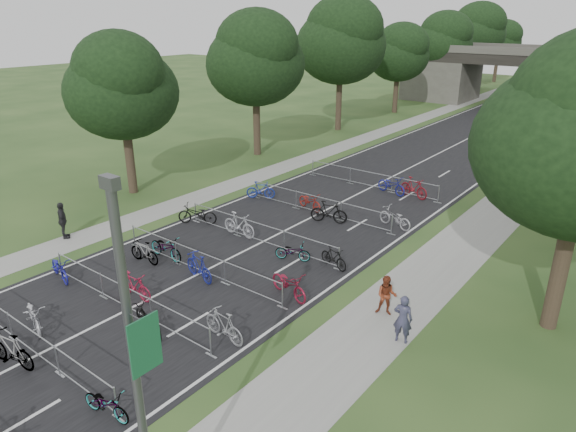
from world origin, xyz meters
name	(u,v)px	position (x,y,z in m)	size (l,w,h in m)	color
road	(490,128)	(0.00, 50.00, 0.01)	(11.00, 140.00, 0.01)	black
sidewalk_left	(419,119)	(-7.50, 50.00, 0.01)	(2.00, 140.00, 0.01)	gray
lane_markings	(490,128)	(0.00, 50.00, 0.00)	(0.12, 140.00, 0.00)	silver
overpass_bridge	(535,78)	(0.00, 65.00, 3.53)	(31.00, 8.00, 7.05)	#4C4A44
lamppost	(137,379)	(8.33, 2.00, 4.28)	(0.61, 0.65, 8.21)	#4C4C51
tree_left_0	(122,88)	(-11.39, 15.93, 6.49)	(6.72, 6.72, 10.25)	#33261C
tree_left_1	(256,60)	(-11.39, 27.93, 7.30)	(7.56, 7.56, 11.53)	#33261C
tree_left_2	(341,43)	(-11.39, 39.93, 8.12)	(8.40, 8.40, 12.81)	#33261C
tree_left_3	(399,54)	(-11.39, 51.93, 6.49)	(6.72, 6.72, 10.25)	#33261C
tree_left_4	(443,41)	(-11.39, 63.93, 7.30)	(7.56, 7.56, 11.53)	#33261C
tree_left_5	(476,32)	(-11.39, 75.93, 8.12)	(8.40, 8.40, 12.81)	#33261C
tree_left_6	(500,41)	(-11.39, 87.93, 6.49)	(6.72, 6.72, 10.25)	#33261C
barrier_row_1	(32,342)	(0.00, 3.60, 0.55)	(9.70, 0.08, 1.10)	#A8ABB1
barrier_row_2	(125,298)	(0.00, 7.20, 0.55)	(9.70, 0.08, 1.10)	#A8ABB1
barrier_row_3	(199,262)	(0.00, 11.00, 0.55)	(9.70, 0.08, 1.10)	#A8ABB1
barrier_row_4	(260,233)	(0.00, 15.00, 0.55)	(9.70, 0.08, 1.10)	#A8ABB1
barrier_row_5	(318,205)	(0.00, 20.00, 0.55)	(9.70, 0.08, 1.10)	#A8ABB1
barrier_row_6	(371,180)	(0.00, 26.00, 0.55)	(9.70, 0.08, 1.10)	#A8ABB1
bike_5	(34,316)	(-1.56, 4.45, 0.53)	(0.71, 2.02, 1.06)	#B4B4BC
bike_6	(11,349)	(-0.07, 2.94, 0.62)	(0.58, 2.06, 1.24)	#A8ABB1
bike_7	(106,404)	(4.30, 3.48, 0.44)	(0.59, 1.69, 0.89)	#A8ABB1
bike_8	(60,268)	(-4.30, 6.99, 0.52)	(0.69, 1.98, 1.04)	#1B1B96
bike_9	(134,286)	(-0.47, 7.96, 0.56)	(0.52, 1.86, 1.12)	maroon
bike_10	(148,320)	(1.91, 6.76, 0.53)	(0.70, 2.02, 1.06)	black
bike_11	(224,325)	(4.30, 8.14, 0.58)	(0.54, 1.92, 1.15)	gray
bike_12	(144,252)	(-2.76, 10.19, 0.54)	(0.50, 1.79, 1.07)	#A8ABB1
bike_13	(166,248)	(-2.31, 11.07, 0.55)	(0.73, 2.10, 1.10)	#A8ABB1
bike_14	(199,267)	(0.37, 10.63, 0.59)	(0.56, 1.97, 1.19)	navy
bike_15	(289,284)	(4.28, 11.84, 0.56)	(0.74, 2.13, 1.12)	maroon
bike_16	(197,214)	(-4.30, 14.84, 0.56)	(0.75, 2.14, 1.12)	black
bike_17	(239,225)	(-1.43, 15.06, 0.62)	(0.58, 2.06, 1.24)	#B1B1B9
bike_18	(293,252)	(2.42, 14.51, 0.44)	(0.58, 1.68, 0.88)	#A8ABB1
bike_19	(334,258)	(4.30, 15.05, 0.49)	(0.46, 1.64, 0.98)	black
bike_20	(261,190)	(-4.30, 20.07, 0.54)	(0.50, 1.78, 1.07)	#1B3098
bike_21	(310,201)	(-0.81, 20.37, 0.50)	(0.67, 1.92, 1.01)	maroon
bike_22	(329,212)	(1.17, 19.35, 0.61)	(0.58, 2.04, 1.22)	black
bike_23	(395,218)	(4.30, 20.94, 0.55)	(0.73, 2.08, 1.09)	#A19FA7
bike_26	(391,185)	(1.59, 25.82, 0.57)	(0.75, 2.16, 1.14)	navy
bike_27	(414,188)	(3.01, 26.01, 0.62)	(0.59, 2.08, 1.25)	maroon
pedestrian_a	(403,319)	(9.20, 11.82, 0.90)	(0.65, 0.43, 1.79)	#35354F
pedestrian_b	(387,296)	(7.95, 13.05, 0.79)	(0.77, 0.60, 1.58)	maroon
pedestrian_c	(63,221)	(-8.20, 9.43, 0.95)	(1.11, 0.46, 1.90)	#232325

